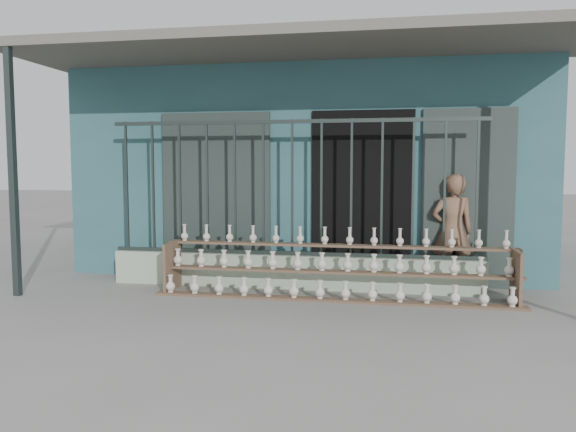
# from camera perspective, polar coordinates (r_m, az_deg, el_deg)

# --- Properties ---
(ground) EXTENTS (60.00, 60.00, 0.00)m
(ground) POSITION_cam_1_polar(r_m,az_deg,el_deg) (6.36, -1.64, -9.79)
(ground) COLOR slate
(workshop_building) EXTENTS (7.40, 6.60, 3.21)m
(workshop_building) POSITION_cam_1_polar(r_m,az_deg,el_deg) (10.33, 3.26, 4.97)
(workshop_building) COLOR #2B545B
(workshop_building) RESTS_ON ground
(parapet_wall) EXTENTS (5.00, 0.20, 0.45)m
(parapet_wall) POSITION_cam_1_polar(r_m,az_deg,el_deg) (7.56, 0.41, -5.67)
(parapet_wall) COLOR #9FB298
(parapet_wall) RESTS_ON ground
(security_fence) EXTENTS (5.00, 0.04, 1.80)m
(security_fence) POSITION_cam_1_polar(r_m,az_deg,el_deg) (7.44, 0.42, 2.88)
(security_fence) COLOR #283330
(security_fence) RESTS_ON parapet_wall
(shelf_rack) EXTENTS (4.50, 0.68, 0.85)m
(shelf_rack) POSITION_cam_1_polar(r_m,az_deg,el_deg) (7.05, 4.77, -5.32)
(shelf_rack) COLOR brown
(shelf_rack) RESTS_ON ground
(elderly_woman) EXTENTS (0.62, 0.46, 1.53)m
(elderly_woman) POSITION_cam_1_polar(r_m,az_deg,el_deg) (7.78, 16.37, -1.53)
(elderly_woman) COLOR brown
(elderly_woman) RESTS_ON ground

